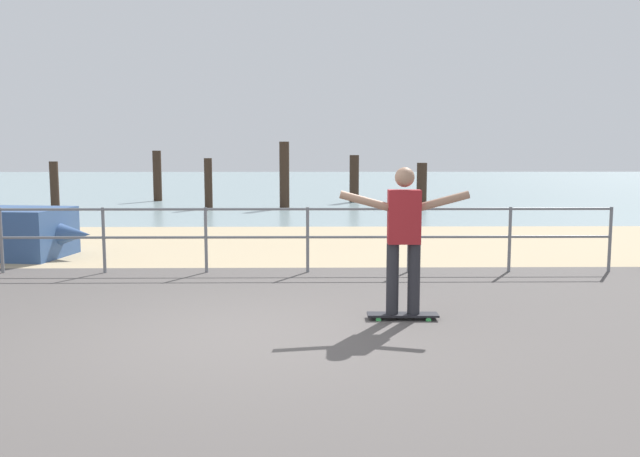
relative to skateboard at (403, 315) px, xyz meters
name	(u,v)px	position (x,y,z in m)	size (l,w,h in m)	color
ground_plane	(220,371)	(-1.83, -1.66, -0.07)	(24.00, 10.00, 0.04)	#514C49
beach_strip	(273,244)	(-1.83, 6.34, -0.07)	(24.00, 6.00, 0.04)	tan
sea_surface	(298,183)	(-1.83, 34.34, -0.07)	(72.00, 50.00, 0.04)	#849EA3
railing_fence	(155,230)	(-3.48, 2.94, 0.63)	(14.41, 0.05, 1.05)	slate
skateboard	(403,315)	(0.00, 0.00, 0.00)	(0.80, 0.22, 0.08)	black
skateboarder	(404,232)	(0.00, 0.00, 0.95)	(1.45, 0.22, 1.65)	#26262B
groyne_post_0	(54,186)	(-9.67, 14.76, 0.74)	(0.28, 0.28, 1.62)	#332319
groyne_post_1	(157,176)	(-7.09, 18.51, 0.93)	(0.33, 0.33, 2.00)	#332319
groyne_post_2	(208,184)	(-4.52, 14.89, 0.80)	(0.27, 0.27, 1.73)	#332319
groyne_post_3	(284,175)	(-1.94, 15.04, 1.07)	(0.34, 0.34, 2.28)	#332319
groyne_post_4	(354,179)	(0.64, 17.81, 0.85)	(0.36, 0.36, 1.83)	#332319
groyne_post_5	(422,183)	(3.21, 17.59, 0.70)	(0.39, 0.39, 1.53)	#332319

